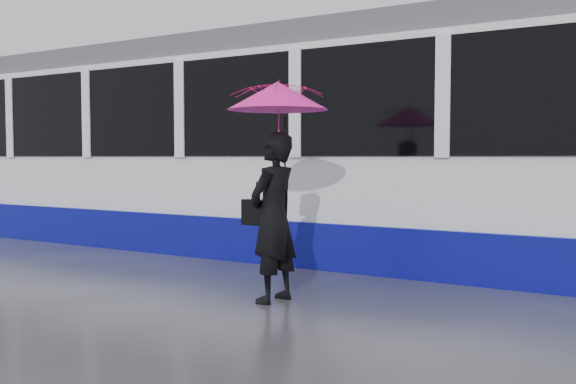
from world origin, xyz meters
The scene contains 6 objects.
ground centered at (0.00, 0.00, 0.00)m, with size 90.00×90.00×0.00m, color #2B2B30.
rails centered at (0.00, 2.50, 0.01)m, with size 34.00×1.51×0.02m.
tram centered at (-0.95, 2.50, 1.64)m, with size 26.00×2.56×3.35m.
woman centered at (1.39, -0.61, 0.87)m, with size 0.63×0.42×1.74m, color black.
umbrella centered at (1.44, -0.61, 1.91)m, with size 1.10×1.10×1.17m.
handbag centered at (1.17, -0.59, 0.91)m, with size 0.32×0.16×0.45m.
Camera 1 is at (4.88, -6.12, 1.49)m, focal length 40.00 mm.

